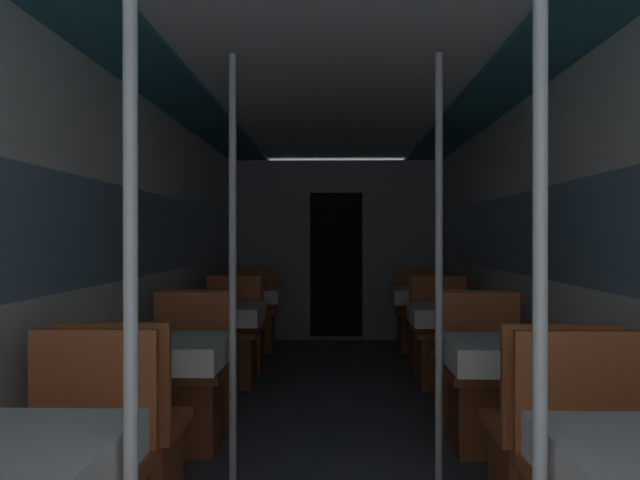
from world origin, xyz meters
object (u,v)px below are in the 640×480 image
support_pole_left_0 (131,300)px  dining_table_left_2 (219,319)px  support_pole_left_1 (233,269)px  chair_right_far_1 (487,401)px  chair_right_near_1 (547,467)px  chair_right_near_2 (469,381)px  chair_left_far_1 (185,400)px  dining_table_left_3 (248,298)px  dining_table_left_1 (160,359)px  chair_left_far_3 (255,325)px  chair_right_far_2 (442,352)px  chair_right_near_3 (433,342)px  chair_left_far_2 (230,351)px  chair_right_far_3 (418,326)px  support_pole_right_1 (439,269)px  chair_left_near_3 (240,341)px  dining_table_right_3 (425,299)px  support_pole_right_0 (540,301)px  chair_left_near_1 (126,464)px  dining_table_right_2 (454,319)px  chair_left_near_2 (204,380)px  dining_table_right_1 (512,361)px

support_pole_left_0 → dining_table_left_2: support_pole_left_0 is taller
support_pole_left_1 → chair_right_far_1: (1.43, 0.60, -0.81)m
chair_right_near_1 → chair_right_near_2: (0.00, 1.80, 0.00)m
chair_left_far_1 → dining_table_left_3: size_ratio=1.25×
dining_table_left_1 → chair_left_far_3: bearing=90.0°
chair_right_far_2 → chair_right_near_3: same height
chair_right_far_2 → chair_left_far_2: bearing=0.0°
support_pole_left_1 → chair_right_far_3: size_ratio=2.39×
support_pole_right_1 → chair_right_far_2: size_ratio=2.39×
dining_table_left_3 → chair_right_far_1: chair_right_far_1 is taller
chair_left_near_3 → chair_right_far_1: size_ratio=1.00×
chair_right_far_1 → chair_right_near_2: (0.00, 0.60, 0.00)m
chair_right_near_2 → chair_right_far_3: same height
dining_table_left_2 → chair_right_far_2: 1.93m
chair_right_far_1 → support_pole_left_1: bearing=22.9°
support_pole_right_1 → chair_left_near_3: bearing=115.4°
chair_left_far_1 → chair_right_near_2: bearing=-161.6°
support_pole_right_1 → dining_table_right_3: bearing=84.1°
support_pole_right_1 → chair_right_near_3: size_ratio=2.39×
chair_right_far_3 → chair_left_far_3: bearing=0.0°
chair_left_far_2 → dining_table_left_3: (-0.00, 1.20, 0.35)m
chair_left_far_1 → chair_left_far_3: bearing=-90.0°
support_pole_left_1 → chair_left_near_3: size_ratio=2.39×
support_pole_right_0 → support_pole_right_1: (0.00, 1.80, 0.00)m
chair_left_near_1 → dining_table_left_2: (-0.00, 2.41, 0.35)m
support_pole_left_0 → chair_left_near_1: support_pole_left_0 is taller
chair_right_far_1 → dining_table_right_2: size_ratio=1.25×
chair_left_near_2 → dining_table_left_3: 2.43m
dining_table_left_1 → chair_right_far_3: (1.80, 4.21, -0.35)m
chair_left_near_2 → chair_left_far_2: same height
chair_left_far_1 → support_pole_left_1: 1.08m
support_pole_right_1 → dining_table_right_2: (0.37, 1.80, -0.47)m
support_pole_left_1 → dining_table_left_2: bearing=101.7°
support_pole_right_1 → dining_table_right_1: bearing=0.0°
chair_left_near_2 → support_pole_right_1: bearing=-40.1°
support_pole_left_0 → chair_left_near_1: size_ratio=2.39×
dining_table_right_1 → dining_table_right_2: bearing=90.0°
chair_right_near_1 → dining_table_right_3: size_ratio=1.25×
dining_table_right_2 → dining_table_right_1: bearing=-90.0°
support_pole_right_0 → dining_table_left_1: bearing=128.3°
chair_right_near_1 → chair_right_near_3: size_ratio=1.00×
chair_left_far_3 → support_pole_left_1: bearing=95.1°
dining_table_right_1 → dining_table_right_2: 1.80m
chair_left_near_1 → dining_table_left_1: bearing=90.0°
chair_right_near_1 → dining_table_right_2: chair_right_near_1 is taller
dining_table_left_2 → chair_right_near_1: size_ratio=0.80×
chair_right_near_1 → chair_right_far_2: size_ratio=1.00×
chair_left_near_3 → chair_right_near_3: 1.80m
chair_right_far_2 → chair_right_near_3: bearing=-90.0°
dining_table_left_2 → chair_left_near_3: size_ratio=0.80×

